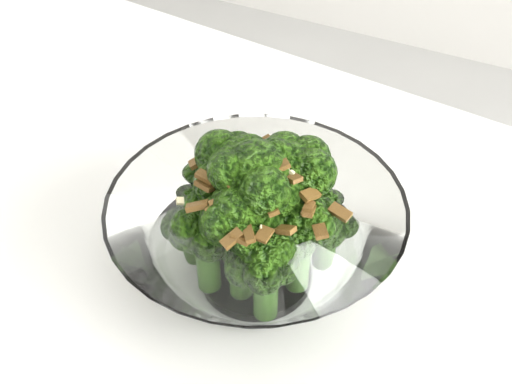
% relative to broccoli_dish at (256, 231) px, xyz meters
% --- Properties ---
extents(broccoli_dish, '(0.19, 0.19, 0.12)m').
position_rel_broccoli_dish_xyz_m(broccoli_dish, '(0.00, 0.00, 0.00)').
color(broccoli_dish, white).
rests_on(broccoli_dish, table).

